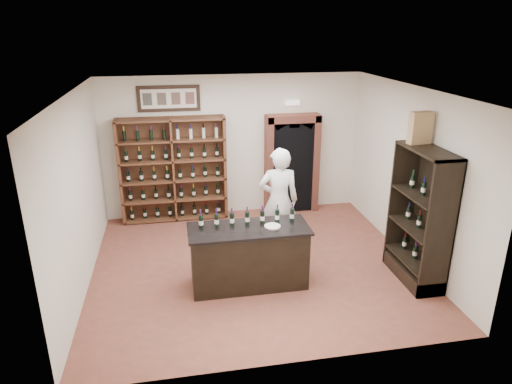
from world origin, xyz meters
TOP-DOWN VIEW (x-y plane):
  - floor at (0.00, 0.00)m, footprint 5.50×5.50m
  - ceiling at (0.00, 0.00)m, footprint 5.50×5.50m
  - wall_back at (0.00, 2.50)m, footprint 5.50×0.04m
  - wall_left at (-2.75, 0.00)m, footprint 0.04×5.00m
  - wall_right at (2.75, 0.00)m, footprint 0.04×5.00m
  - wine_shelf at (-1.30, 2.33)m, footprint 2.20×0.38m
  - framed_picture at (-1.30, 2.47)m, footprint 1.25×0.04m
  - arched_doorway at (1.25, 2.33)m, footprint 1.17×0.35m
  - emergency_light at (1.25, 2.42)m, footprint 0.30×0.10m
  - tasting_counter at (-0.20, -0.60)m, footprint 1.88×0.78m
  - counter_bottle_0 at (-0.92, -0.48)m, footprint 0.07×0.07m
  - counter_bottle_1 at (-0.68, -0.48)m, footprint 0.07×0.07m
  - counter_bottle_2 at (-0.44, -0.48)m, footprint 0.07×0.07m
  - counter_bottle_3 at (-0.20, -0.48)m, footprint 0.07×0.07m
  - counter_bottle_4 at (0.04, -0.48)m, footprint 0.07×0.07m
  - counter_bottle_5 at (0.28, -0.48)m, footprint 0.07×0.07m
  - counter_bottle_6 at (0.52, -0.48)m, footprint 0.07×0.07m
  - side_cabinet at (2.52, -0.90)m, footprint 0.48×1.20m
  - shopkeeper at (0.53, 0.48)m, footprint 0.75×0.53m
  - plate at (0.17, -0.64)m, footprint 0.25×0.25m
  - wine_crate at (2.50, -0.56)m, footprint 0.37×0.18m

SIDE VIEW (x-z plane):
  - floor at x=0.00m, z-range 0.00..0.00m
  - tasting_counter at x=-0.20m, z-range -0.01..0.99m
  - side_cabinet at x=2.52m, z-range -0.35..1.85m
  - shopkeeper at x=0.53m, z-range 0.00..1.96m
  - plate at x=0.17m, z-range 1.00..1.02m
  - wine_shelf at x=-1.30m, z-range 0.00..2.20m
  - counter_bottle_0 at x=-0.92m, z-range 0.96..1.26m
  - counter_bottle_1 at x=-0.68m, z-range 0.96..1.26m
  - counter_bottle_2 at x=-0.44m, z-range 0.96..1.26m
  - counter_bottle_3 at x=-0.20m, z-range 0.96..1.26m
  - counter_bottle_4 at x=0.04m, z-range 0.96..1.26m
  - counter_bottle_5 at x=0.28m, z-range 0.96..1.26m
  - counter_bottle_6 at x=0.52m, z-range 0.96..1.26m
  - arched_doorway at x=1.25m, z-range 0.05..2.22m
  - wall_back at x=0.00m, z-range 0.00..3.00m
  - wall_left at x=-2.75m, z-range 0.00..3.00m
  - wall_right at x=2.75m, z-range 0.00..3.00m
  - emergency_light at x=1.25m, z-range 2.35..2.45m
  - wine_crate at x=2.50m, z-range 2.20..2.70m
  - framed_picture at x=-1.30m, z-range 2.29..2.81m
  - ceiling at x=0.00m, z-range 3.00..3.00m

